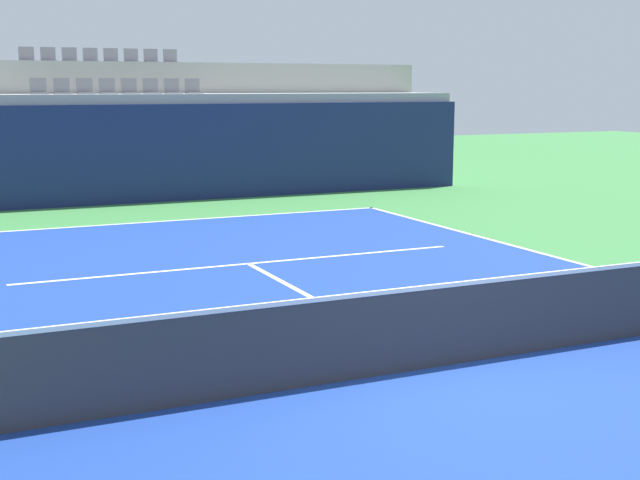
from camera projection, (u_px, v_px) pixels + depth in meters
ground_plane at (439, 367)px, 9.96m from camera, size 80.00×80.00×0.00m
court_surface at (439, 367)px, 9.96m from camera, size 11.00×24.00×0.01m
baseline_far at (169, 221)px, 20.66m from camera, size 11.00×0.10×0.00m
service_line_far at (248, 264)px, 15.69m from camera, size 8.26×0.10×0.00m
centre_service_line at (323, 303)px, 12.82m from camera, size 0.10×6.40×0.00m
back_wall at (132, 154)px, 23.70m from camera, size 20.51×0.30×2.68m
stands_tier_lower at (122, 146)px, 24.88m from camera, size 20.51×2.40×2.95m
stands_tier_upper at (105, 126)px, 26.95m from camera, size 20.51×2.40×3.88m
seating_row_lower at (119, 89)px, 24.69m from camera, size 4.81×0.44×0.44m
seating_row_upper at (101, 58)px, 26.68m from camera, size 4.81×0.44×0.44m
tennis_net at (440, 324)px, 9.87m from camera, size 11.08×0.08×1.07m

